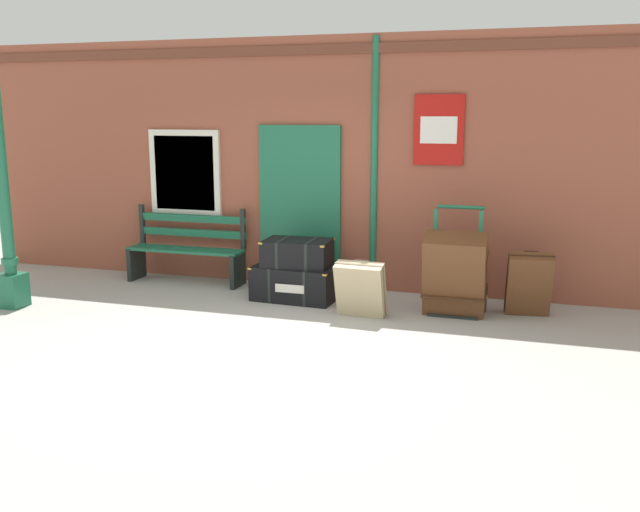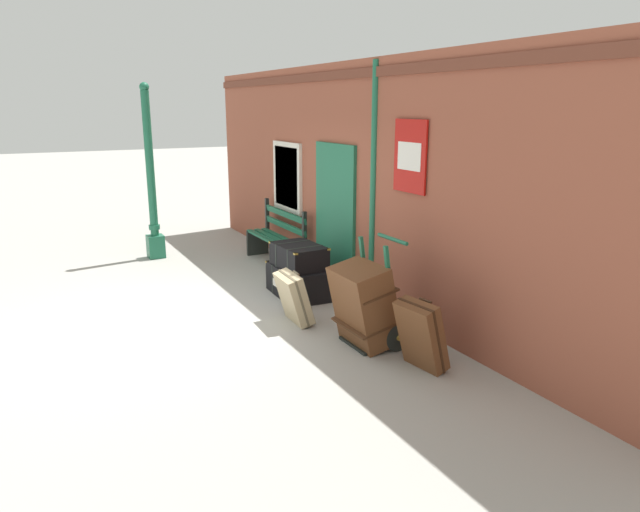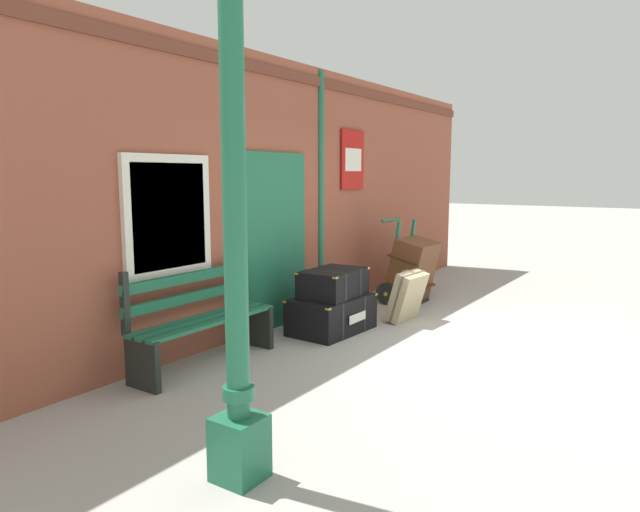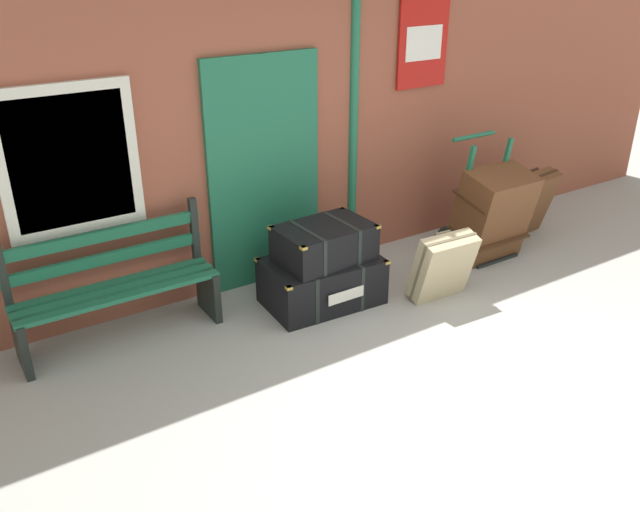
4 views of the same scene
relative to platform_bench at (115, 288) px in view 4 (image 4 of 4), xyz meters
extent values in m
plane|color=#A3A099|center=(1.94, -2.16, -0.44)|extent=(60.00, 60.00, 0.00)
cube|color=brown|center=(1.94, 0.44, 1.16)|extent=(10.40, 0.30, 3.20)
cube|color=#1E6647|center=(1.52, 0.27, 0.61)|extent=(1.10, 0.05, 2.10)
cube|color=#123D2A|center=(1.52, 0.25, 0.61)|extent=(0.06, 0.02, 2.10)
cube|color=silver|center=(-0.13, 0.27, 1.01)|extent=(1.04, 0.06, 1.16)
cube|color=silver|center=(-0.13, 0.25, 1.01)|extent=(0.88, 0.02, 1.00)
cylinder|color=#1E6647|center=(2.50, 0.29, 1.16)|extent=(0.09, 0.09, 3.14)
cube|color=#B7140F|center=(3.29, 0.27, 1.61)|extent=(0.60, 0.02, 0.84)
cube|color=white|center=(3.29, 0.25, 1.61)|extent=(0.44, 0.01, 0.32)
cube|color=#1E6647|center=(0.00, -0.20, 0.01)|extent=(1.60, 0.09, 0.04)
cube|color=#1E6647|center=(0.00, -0.06, 0.01)|extent=(1.60, 0.09, 0.04)
cube|color=#1E6647|center=(0.00, 0.08, 0.01)|extent=(1.60, 0.09, 0.04)
cube|color=#1E6647|center=(0.00, 0.14, 0.21)|extent=(1.60, 0.05, 0.10)
cube|color=#1E6647|center=(0.00, 0.14, 0.41)|extent=(1.60, 0.05, 0.10)
cube|color=black|center=(-0.76, -0.06, -0.22)|extent=(0.06, 0.40, 0.45)
cube|color=black|center=(-0.76, 0.14, 0.29)|extent=(0.06, 0.06, 0.56)
cube|color=black|center=(0.76, -0.06, -0.22)|extent=(0.06, 0.40, 0.45)
cube|color=black|center=(0.76, 0.14, 0.29)|extent=(0.06, 0.06, 0.56)
cube|color=black|center=(1.70, -0.41, -0.23)|extent=(1.03, 0.69, 0.42)
cube|color=black|center=(1.47, -0.40, -0.23)|extent=(0.07, 0.65, 0.43)
cube|color=black|center=(1.92, -0.42, -0.23)|extent=(0.07, 0.65, 0.43)
cube|color=#B79338|center=(1.20, -0.68, -0.04)|extent=(0.05, 0.05, 0.02)
cube|color=#B79338|center=(2.16, -0.73, -0.04)|extent=(0.05, 0.05, 0.02)
cube|color=#B79338|center=(1.23, -0.08, -0.04)|extent=(0.05, 0.05, 0.02)
cube|color=#B79338|center=(2.19, -0.13, -0.04)|extent=(0.05, 0.05, 0.02)
cube|color=silver|center=(1.73, -0.75, -0.23)|extent=(0.36, 0.01, 0.10)
cube|color=black|center=(1.72, -0.42, 0.14)|extent=(0.82, 0.57, 0.32)
cube|color=black|center=(1.54, -0.42, 0.14)|extent=(0.06, 0.55, 0.33)
cube|color=black|center=(1.89, -0.41, 0.14)|extent=(0.06, 0.55, 0.33)
cube|color=#B79338|center=(1.35, -0.68, 0.28)|extent=(0.05, 0.05, 0.02)
cube|color=#B79338|center=(2.10, -0.65, 0.28)|extent=(0.05, 0.05, 0.02)
cube|color=#B79338|center=(1.33, -0.18, 0.28)|extent=(0.05, 0.05, 0.02)
cube|color=#B79338|center=(2.08, -0.15, 0.28)|extent=(0.05, 0.05, 0.02)
cube|color=black|center=(3.63, -0.56, -0.43)|extent=(0.56, 0.28, 0.03)
cube|color=#1E6647|center=(3.38, -0.36, 0.15)|extent=(0.04, 0.21, 1.19)
cube|color=#1E6647|center=(3.88, -0.36, 0.15)|extent=(0.04, 0.21, 1.19)
cylinder|color=#1E6647|center=(3.63, -0.19, 0.74)|extent=(0.54, 0.04, 0.04)
cylinder|color=black|center=(3.31, -0.30, -0.28)|extent=(0.04, 0.32, 0.32)
cylinder|color=#B79338|center=(3.31, -0.30, -0.28)|extent=(0.07, 0.06, 0.06)
cylinder|color=black|center=(3.95, -0.30, -0.28)|extent=(0.04, 0.32, 0.32)
cylinder|color=#B79338|center=(3.95, -0.30, -0.28)|extent=(0.07, 0.06, 0.06)
cube|color=brown|center=(3.63, -0.54, 0.03)|extent=(0.68, 0.62, 0.95)
cube|color=#432715|center=(3.63, -0.54, -0.16)|extent=(0.70, 0.45, 0.12)
cube|color=#432715|center=(3.63, -0.54, 0.23)|extent=(0.70, 0.45, 0.12)
cube|color=tan|center=(2.64, -0.93, -0.12)|extent=(0.56, 0.38, 0.64)
cylinder|color=#71644C|center=(2.64, -0.90, 0.19)|extent=(0.16, 0.04, 0.03)
cube|color=brown|center=(2.64, -0.93, -0.12)|extent=(0.56, 0.23, 0.61)
cube|color=brown|center=(4.43, -0.36, -0.07)|extent=(0.53, 0.44, 0.74)
cylinder|color=#3A2112|center=(4.43, -0.32, 0.29)|extent=(0.16, 0.05, 0.03)
cube|color=#351E10|center=(4.43, -0.36, -0.07)|extent=(0.52, 0.29, 0.71)
camera|label=1|loc=(4.41, -8.23, 1.81)|focal=38.85mm
camera|label=2|loc=(8.81, -3.81, 2.18)|focal=32.68mm
camera|label=3|loc=(-3.82, -3.96, 1.39)|focal=32.05mm
camera|label=4|loc=(-1.14, -4.82, 2.52)|focal=37.44mm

